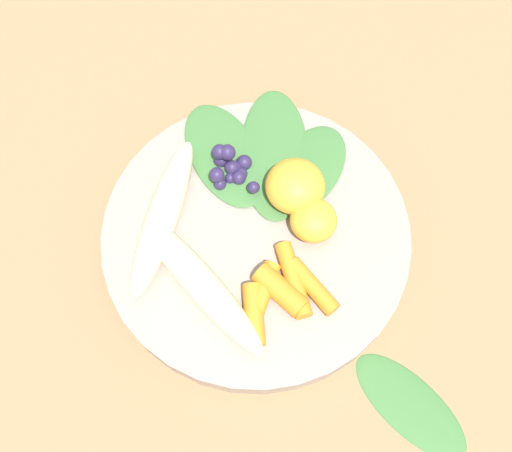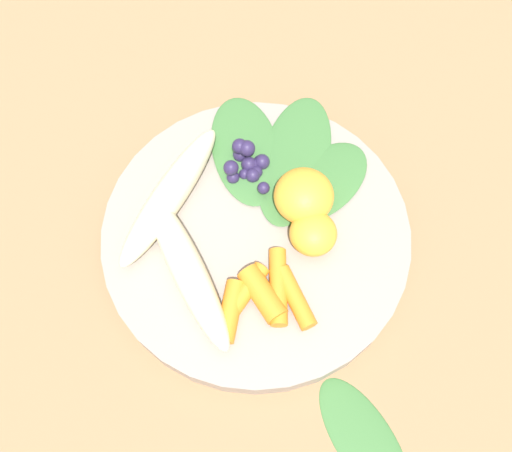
{
  "view_description": "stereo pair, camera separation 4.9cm",
  "coord_description": "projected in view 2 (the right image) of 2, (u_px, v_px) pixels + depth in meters",
  "views": [
    {
      "loc": [
        -0.18,
        0.08,
        0.48
      ],
      "look_at": [
        0.0,
        0.0,
        0.04
      ],
      "focal_mm": 40.36,
      "sensor_mm": 36.0,
      "label": 1
    },
    {
      "loc": [
        -0.19,
        0.04,
        0.48
      ],
      "look_at": [
        0.0,
        0.0,
        0.04
      ],
      "focal_mm": 40.36,
      "sensor_mm": 36.0,
      "label": 2
    }
  ],
  "objects": [
    {
      "name": "kale_leaf_left",
      "position": [
        324.0,
        181.0,
        0.51
      ],
      "size": [
        0.1,
        0.11,
        0.0
      ],
      "primitive_type": "ellipsoid",
      "rotation": [
        0.0,
        0.0,
        5.31
      ],
      "color": "#3D7038",
      "rests_on": "bowl"
    },
    {
      "name": "banana_peeled_left",
      "position": [
        188.0,
        269.0,
        0.47
      ],
      "size": [
        0.15,
        0.07,
        0.03
      ],
      "primitive_type": "ellipsoid",
      "rotation": [
        0.0,
        0.0,
        3.41
      ],
      "color": "beige",
      "rests_on": "bowl"
    },
    {
      "name": "carrot_rear",
      "position": [
        278.0,
        287.0,
        0.47
      ],
      "size": [
        0.07,
        0.03,
        0.01
      ],
      "primitive_type": "cylinder",
      "rotation": [
        0.0,
        1.57,
        2.95
      ],
      "color": "orange",
      "rests_on": "bowl"
    },
    {
      "name": "orange_segment_near",
      "position": [
        304.0,
        196.0,
        0.49
      ],
      "size": [
        0.05,
        0.05,
        0.04
      ],
      "primitive_type": "ellipsoid",
      "color": "#F4A833",
      "rests_on": "bowl"
    },
    {
      "name": "orange_segment_far",
      "position": [
        313.0,
        233.0,
        0.48
      ],
      "size": [
        0.04,
        0.04,
        0.03
      ],
      "primitive_type": "ellipsoid",
      "color": "#F4A833",
      "rests_on": "bowl"
    },
    {
      "name": "carrot_mid_left",
      "position": [
        244.0,
        292.0,
        0.47
      ],
      "size": [
        0.05,
        0.05,
        0.01
      ],
      "primitive_type": "cylinder",
      "rotation": [
        0.0,
        1.57,
        2.36
      ],
      "color": "orange",
      "rests_on": "bowl"
    },
    {
      "name": "carrot_small",
      "position": [
        295.0,
        298.0,
        0.47
      ],
      "size": [
        0.05,
        0.03,
        0.01
      ],
      "primitive_type": "cylinder",
      "rotation": [
        0.0,
        1.57,
        3.37
      ],
      "color": "orange",
      "rests_on": "bowl"
    },
    {
      "name": "carrot_mid_right",
      "position": [
        262.0,
        294.0,
        0.46
      ],
      "size": [
        0.05,
        0.03,
        0.02
      ],
      "primitive_type": "cylinder",
      "rotation": [
        0.0,
        1.57,
        3.51
      ],
      "color": "orange",
      "rests_on": "bowl"
    },
    {
      "name": "banana_peeled_right",
      "position": [
        170.0,
        195.0,
        0.5
      ],
      "size": [
        0.13,
        0.12,
        0.03
      ],
      "primitive_type": "ellipsoid",
      "rotation": [
        0.0,
        0.0,
        2.45
      ],
      "color": "beige",
      "rests_on": "bowl"
    },
    {
      "name": "kale_leaf_rear",
      "position": [
        246.0,
        150.0,
        0.53
      ],
      "size": [
        0.12,
        0.06,
        0.0
      ],
      "primitive_type": "ellipsoid",
      "rotation": [
        0.0,
        0.0,
        6.29
      ],
      "color": "#3D7038",
      "rests_on": "bowl"
    },
    {
      "name": "blueberry_pile",
      "position": [
        248.0,
        163.0,
        0.51
      ],
      "size": [
        0.06,
        0.04,
        0.03
      ],
      "color": "#2D234C",
      "rests_on": "bowl"
    },
    {
      "name": "carrot_front",
      "position": [
        230.0,
        311.0,
        0.46
      ],
      "size": [
        0.05,
        0.03,
        0.02
      ],
      "primitive_type": "cylinder",
      "rotation": [
        0.0,
        1.57,
        2.77
      ],
      "color": "orange",
      "rests_on": "bowl"
    },
    {
      "name": "kale_leaf_stray",
      "position": [
        365.0,
        440.0,
        0.45
      ],
      "size": [
        0.12,
        0.08,
        0.01
      ],
      "primitive_type": "ellipsoid",
      "rotation": [
        0.0,
        0.0,
        3.48
      ],
      "color": "#3D7038",
      "rests_on": "ground_plane"
    },
    {
      "name": "ground_plane",
      "position": [
        256.0,
        242.0,
        0.52
      ],
      "size": [
        2.4,
        2.4,
        0.0
      ],
      "primitive_type": "plane",
      "color": "#99704C"
    },
    {
      "name": "kale_leaf_right",
      "position": [
        295.0,
        159.0,
        0.52
      ],
      "size": [
        0.15,
        0.11,
        0.0
      ],
      "primitive_type": "ellipsoid",
      "rotation": [
        0.0,
        0.0,
        5.84
      ],
      "color": "#3D7038",
      "rests_on": "bowl"
    },
    {
      "name": "bowl",
      "position": [
        256.0,
        236.0,
        0.51
      ],
      "size": [
        0.27,
        0.27,
        0.03
      ],
      "primitive_type": "cylinder",
      "color": "gray",
      "rests_on": "ground_plane"
    }
  ]
}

